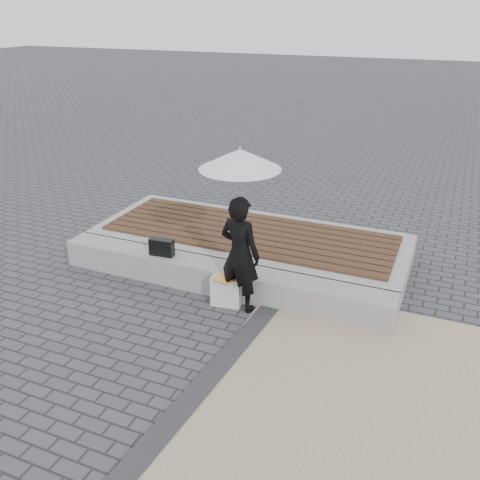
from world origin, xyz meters
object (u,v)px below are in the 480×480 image
woman (240,254)px  handbag (162,247)px  parasol (240,159)px  seating_ledge (218,277)px  canvas_tote (226,291)px

woman → handbag: bearing=-0.3°
parasol → seating_ledge: bearing=146.8°
handbag → canvas_tote: size_ratio=0.85×
seating_ledge → woman: size_ratio=3.14×
woman → parasol: (0.00, 0.00, 1.27)m
parasol → canvas_tote: size_ratio=3.04×
seating_ledge → handbag: handbag is taller
woman → handbag: size_ratio=4.40×
parasol → canvas_tote: 1.87m
seating_ledge → canvas_tote: size_ratio=11.73×
canvas_tote → seating_ledge: bearing=121.5°
handbag → seating_ledge: bearing=-2.4°
parasol → canvas_tote: (-0.19, -0.03, -1.86)m
seating_ledge → woman: 0.83m
canvas_tote → handbag: bearing=157.0°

